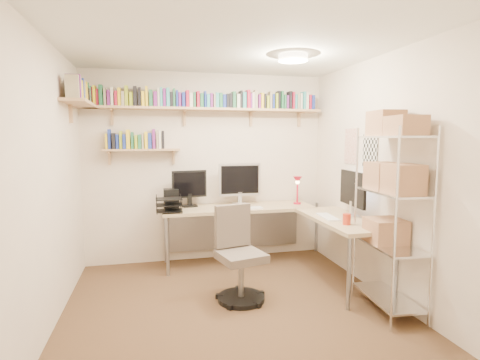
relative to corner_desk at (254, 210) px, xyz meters
name	(u,v)px	position (x,y,z in m)	size (l,w,h in m)	color
ground	(231,304)	(-0.49, -0.93, -0.75)	(3.20, 3.20, 0.00)	#47331E
room_shell	(231,148)	(-0.49, -0.93, 0.80)	(3.24, 3.04, 2.52)	beige
wall_shelves	(175,107)	(-0.92, 0.36, 1.28)	(3.12, 1.09, 0.80)	tan
corner_desk	(254,210)	(0.00, 0.00, 0.00)	(2.33, 1.93, 1.32)	tan
office_chair	(239,260)	(-0.39, -0.83, -0.35)	(0.52, 0.52, 0.96)	black
wire_rack	(391,182)	(0.93, -1.41, 0.50)	(0.43, 0.79, 1.90)	silver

